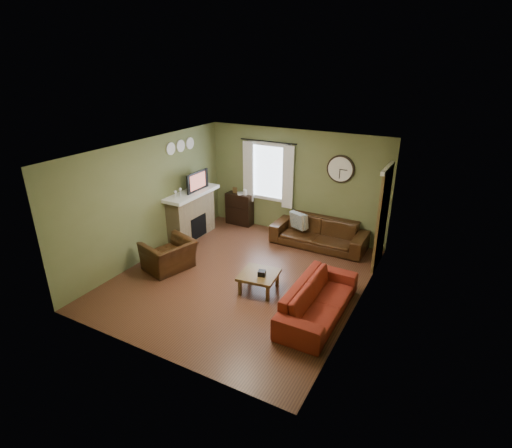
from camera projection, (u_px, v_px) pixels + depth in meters
The scene contains 31 objects.
floor at pixel (242, 277), 8.10m from camera, with size 4.60×5.20×0.00m, color #532E1E.
ceiling at pixel (240, 150), 7.10m from camera, with size 4.60×5.20×0.00m, color white.
wall_left at pixel (150, 199), 8.61m from camera, with size 0.00×5.20×2.60m, color #616B3D.
wall_right at pixel (361, 243), 6.59m from camera, with size 0.00×5.20×2.60m, color #616B3D.
wall_back at pixel (295, 183), 9.71m from camera, with size 4.60×0.00×2.60m, color #616B3D.
wall_front at pixel (146, 280), 5.49m from camera, with size 4.60×0.00×2.60m, color #616B3D.
fireplace at pixel (192, 216), 9.74m from camera, with size 0.40×1.40×1.10m, color #9D8661.
firebox at pixel (198, 227), 9.75m from camera, with size 0.04×0.60×0.55m, color black.
mantel at pixel (191, 193), 9.50m from camera, with size 0.58×1.60×0.08m, color white.
tv at pixel (195, 183), 9.53m from camera, with size 0.60×0.08×0.35m, color black.
tv_screen at pixel (198, 181), 9.47m from camera, with size 0.02×0.62×0.36m, color #994C3F.
medallion_left at pixel (171, 149), 8.88m from camera, with size 0.28×0.28×0.03m, color white.
medallion_mid at pixel (181, 146), 9.17m from camera, with size 0.28×0.28×0.03m, color white.
medallion_right at pixel (190, 143), 9.45m from camera, with size 0.28×0.28×0.03m, color white.
window_pane at pixel (269, 172), 9.92m from camera, with size 1.00×0.02×1.30m, color silver, non-canonical shape.
curtain_rod at pixel (268, 141), 9.54m from camera, with size 0.03×0.03×1.50m, color black.
curtain_left at pixel (248, 172), 10.10m from camera, with size 0.28×0.04×1.55m, color white.
curtain_right at pixel (288, 178), 9.62m from camera, with size 0.28×0.04×1.55m, color white.
wall_clock at pixel (340, 169), 8.99m from camera, with size 0.64×0.06×0.64m, color white, non-canonical shape.
door at pixel (382, 219), 8.20m from camera, with size 0.05×0.90×2.10m, color brown.
bookshelf at pixel (240, 209), 10.56m from camera, with size 0.71×0.30×0.84m, color black, non-canonical shape.
book at pixel (237, 190), 10.33m from camera, with size 0.18×0.25×0.02m, color #543C1D.
sofa_brown at pixel (319, 233), 9.35m from camera, with size 2.21×0.86×0.64m, color black.
pillow_left at pixel (298, 221), 9.47m from camera, with size 0.40×0.12×0.40m, color gray.
pillow_right at pixel (301, 221), 9.46m from camera, with size 0.37×0.11×0.37m, color gray.
sofa_red at pixel (318, 300), 6.81m from camera, with size 2.07×0.81×0.61m, color maroon.
armchair at pixel (169, 255), 8.32m from camera, with size 0.97×0.84×0.63m, color black.
coffee_table at pixel (259, 282), 7.58m from camera, with size 0.69×0.69×0.37m, color #543C1D, non-canonical shape.
tissue_box at pixel (262, 274), 7.42m from camera, with size 0.13×0.13×0.10m, color black.
wine_glass_a at pixel (176, 195), 8.97m from camera, with size 0.07×0.07×0.19m, color white, non-canonical shape.
wine_glass_b at pixel (180, 192), 9.11m from camera, with size 0.07×0.07×0.21m, color white, non-canonical shape.
Camera 1 is at (3.60, -6.07, 4.12)m, focal length 28.00 mm.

